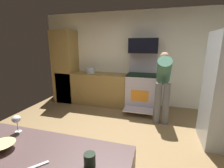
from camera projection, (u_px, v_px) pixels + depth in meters
ground_plane at (104, 148)px, 2.72m from camera, size 5.20×4.80×0.02m
wall_back at (130, 59)px, 4.59m from camera, size 5.20×0.12×2.60m
lower_cabinet_run at (97, 88)px, 4.70m from camera, size 2.40×0.60×0.90m
cabinet_column at (66, 67)px, 4.83m from camera, size 0.60×0.60×2.10m
oven_range at (141, 90)px, 4.33m from camera, size 0.76×1.01×1.49m
microwave at (143, 46)px, 4.13m from camera, size 0.74×0.38×0.38m
person_cook at (163, 81)px, 3.49m from camera, size 0.31×0.68×1.54m
mixing_bowl_small at (3, 147)px, 1.25m from camera, size 0.19×0.19×0.06m
wine_glass_extra at (17, 120)px, 1.48m from camera, size 0.08×0.08×0.17m
mug_coffee at (90, 160)px, 1.08m from camera, size 0.08×0.08×0.09m
stock_pot at (90, 70)px, 4.63m from camera, size 0.27×0.27×0.16m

